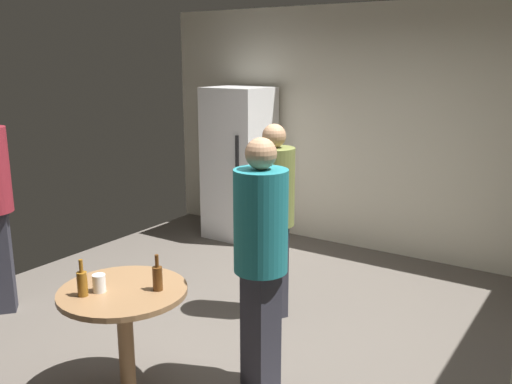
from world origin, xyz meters
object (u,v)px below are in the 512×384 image
person_in_teal_shirt (261,247)px  person_in_olive_shirt (274,207)px  refrigerator (239,163)px  beer_bottle_amber (82,283)px  plastic_cup_white (99,283)px  foreground_table (124,305)px  beer_bottle_brown (158,277)px

person_in_teal_shirt → person_in_olive_shirt: person_in_teal_shirt is taller
refrigerator → person_in_olive_shirt: (1.49, -1.62, 0.05)m
beer_bottle_amber → plastic_cup_white: bearing=69.9°
plastic_cup_white → person_in_olive_shirt: person_in_olive_shirt is taller
person_in_olive_shirt → plastic_cup_white: bearing=18.2°
foreground_table → plastic_cup_white: plastic_cup_white is taller
foreground_table → plastic_cup_white: size_ratio=7.27×
refrigerator → plastic_cup_white: 3.46m
refrigerator → person_in_olive_shirt: size_ratio=1.11×
foreground_table → beer_bottle_brown: 0.29m
beer_bottle_amber → person_in_teal_shirt: (0.79, 0.75, 0.16)m
foreground_table → person_in_teal_shirt: (0.67, 0.55, 0.35)m
foreground_table → plastic_cup_white: (-0.09, -0.11, 0.16)m
refrigerator → person_in_olive_shirt: 2.20m
plastic_cup_white → person_in_olive_shirt: bearing=80.8°
beer_bottle_amber → person_in_olive_shirt: bearing=80.2°
foreground_table → beer_bottle_amber: 0.30m
refrigerator → beer_bottle_brown: 3.37m
person_in_teal_shirt → person_in_olive_shirt: 1.08m
beer_bottle_brown → foreground_table: bearing=-150.3°
foreground_table → beer_bottle_brown: (0.19, 0.11, 0.19)m
beer_bottle_amber → person_in_olive_shirt: size_ratio=0.14×
plastic_cup_white → person_in_teal_shirt: bearing=40.7°
beer_bottle_brown → plastic_cup_white: (-0.28, -0.22, -0.03)m
foreground_table → person_in_teal_shirt: person_in_teal_shirt is taller
beer_bottle_brown → plastic_cup_white: size_ratio=2.09×
beer_bottle_amber → beer_bottle_brown: same height
refrigerator → beer_bottle_brown: refrigerator is taller
foreground_table → person_in_teal_shirt: bearing=39.3°
refrigerator → beer_bottle_amber: bearing=-70.3°
foreground_table → person_in_olive_shirt: size_ratio=0.49×
refrigerator → plastic_cup_white: (1.22, -3.23, -0.11)m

